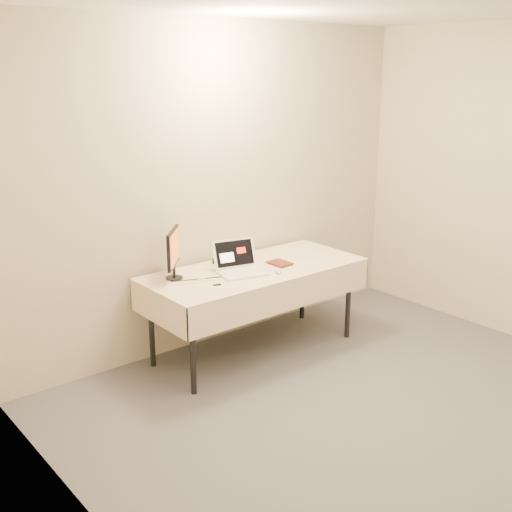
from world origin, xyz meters
TOP-DOWN VIEW (x-y plane):
  - ground at (0.00, 0.00)m, footprint 5.00×5.00m
  - back_wall at (0.00, 2.50)m, footprint 4.00×0.10m
  - table at (0.00, 2.05)m, footprint 1.86×0.81m
  - laptop at (-0.16, 2.04)m, footprint 0.43×0.41m
  - monitor at (-0.66, 2.23)m, footprint 0.28×0.30m
  - book at (0.15, 1.99)m, footprint 0.15×0.02m
  - alarm_clock at (-0.15, 2.34)m, footprint 0.11×0.05m
  - clicker at (0.06, 1.83)m, footprint 0.08×0.10m
  - paper_form at (0.50, 2.07)m, footprint 0.17×0.28m
  - usb_dongle at (-0.49, 1.89)m, footprint 0.06×0.04m

SIDE VIEW (x-z plane):
  - ground at x=0.00m, z-range 0.00..0.00m
  - table at x=0.00m, z-range 0.31..1.05m
  - paper_form at x=0.50m, z-range 0.74..0.74m
  - usb_dongle at x=-0.49m, z-range 0.74..0.75m
  - clicker at x=0.06m, z-range 0.74..0.76m
  - alarm_clock at x=-0.15m, z-range 0.74..0.78m
  - laptop at x=-0.16m, z-range 0.68..0.92m
  - book at x=0.15m, z-range 0.74..0.93m
  - monitor at x=-0.66m, z-range 0.77..1.16m
  - back_wall at x=0.00m, z-range 0.00..2.70m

